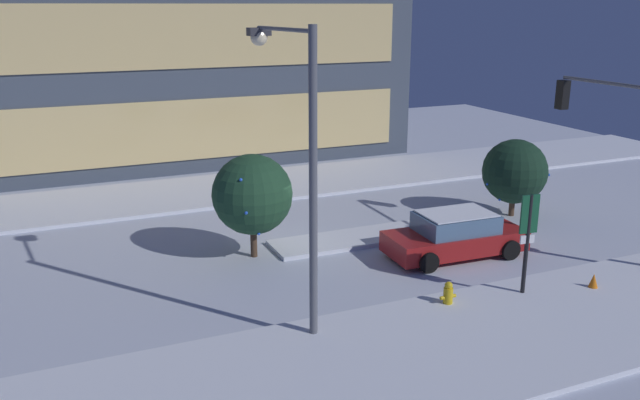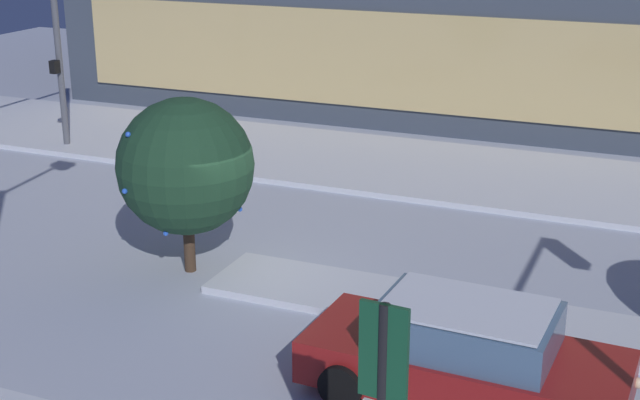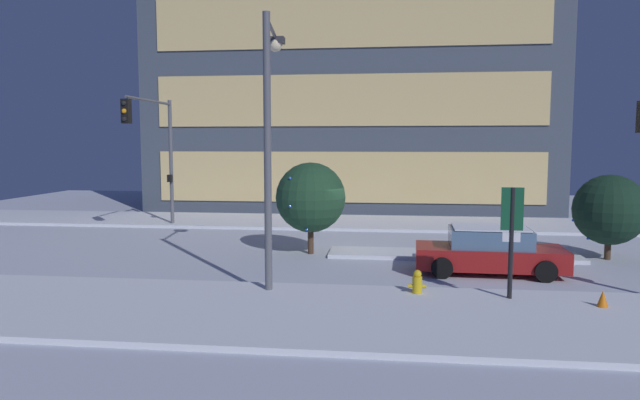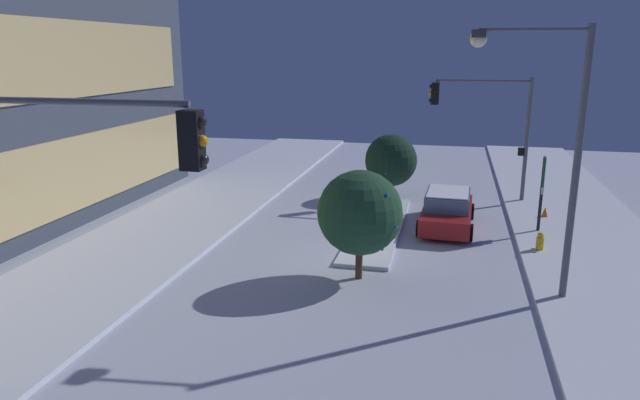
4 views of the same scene
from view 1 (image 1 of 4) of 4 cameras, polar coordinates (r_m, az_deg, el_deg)
ground at (r=22.47m, az=-3.58°, el=-4.32°), size 52.00×52.00×0.00m
curb_strip_near at (r=15.88m, az=6.53°, el=-13.42°), size 52.00×5.20×0.14m
curb_strip_far at (r=29.68m, az=-8.83°, el=0.85°), size 52.00×5.20×0.14m
median_strip at (r=23.99m, az=6.24°, el=-2.83°), size 9.00×1.80×0.14m
car_near at (r=22.13m, az=11.55°, el=-3.00°), size 4.74×2.22×1.49m
traffic_light_corner_near_right at (r=23.25m, az=23.94°, el=5.18°), size 0.32×4.57×5.75m
street_lamp_arched at (r=15.88m, az=-2.12°, el=5.52°), size 0.69×3.09×7.55m
fire_hydrant at (r=18.51m, az=10.96°, el=-8.06°), size 0.48×0.26×0.77m
parking_info_sign at (r=19.13m, az=17.45°, el=-2.69°), size 0.55×0.12×3.01m
decorated_tree_median at (r=21.31m, az=-5.84°, el=0.47°), size 2.60×2.60×3.42m
decorated_tree_right_of_median at (r=26.63m, az=16.41°, el=2.37°), size 2.55×2.49×3.03m
construction_cone at (r=20.74m, az=22.46°, el=-6.60°), size 0.36×0.36×0.55m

